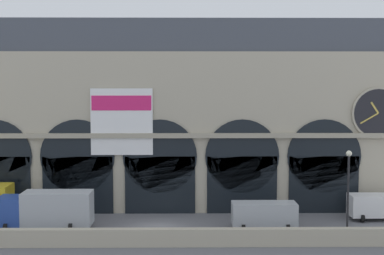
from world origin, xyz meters
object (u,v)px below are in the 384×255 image
Objects in this scene: street_lamp_quayside at (348,184)px; van_east at (379,205)px; van_mideast at (264,214)px; box_truck_midwest at (47,209)px.

van_east is at bearing 53.96° from street_lamp_quayside.
van_mideast is 0.75× the size of street_lamp_quayside.
van_east is (10.47, 2.99, 0.00)m from van_mideast.
van_mideast is at bearing 147.57° from street_lamp_quayside.
box_truck_midwest is 1.44× the size of van_mideast.
box_truck_midwest is 1.44× the size of van_east.
box_truck_midwest is 23.71m from street_lamp_quayside.
street_lamp_quayside reaches higher than van_mideast.
van_mideast is at bearing -164.08° from van_east.
van_mideast and van_east have the same top height.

